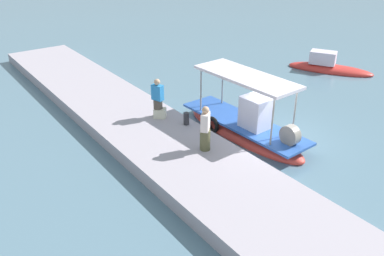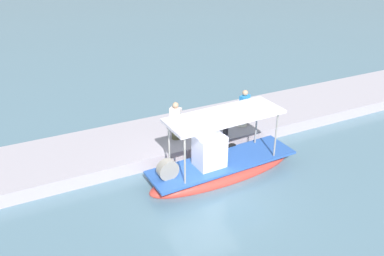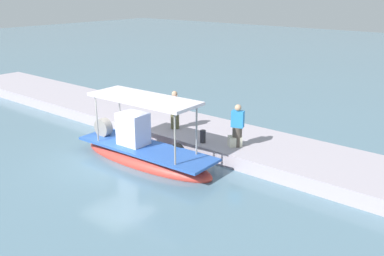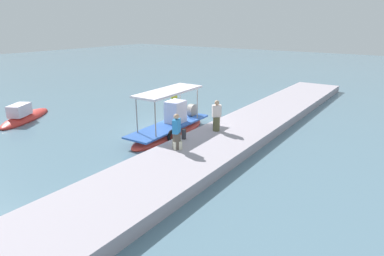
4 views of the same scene
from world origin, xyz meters
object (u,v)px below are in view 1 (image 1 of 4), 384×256
object	(u,v)px
cargo_crate	(160,113)
moored_boat_near	(329,68)
fisherman_by_crate	(158,100)
mooring_bollard	(186,119)
fisherman_near_bollard	(205,130)
main_fishing_boat	(245,126)

from	to	relation	value
cargo_crate	moored_boat_near	world-z (taller)	moored_boat_near
cargo_crate	moored_boat_near	size ratio (longest dim) A/B	0.10
fisherman_by_crate	moored_boat_near	world-z (taller)	fisherman_by_crate
mooring_bollard	cargo_crate	world-z (taller)	mooring_bollard
fisherman_near_bollard	mooring_bollard	xyz separation A→B (m)	(-2.16, 0.68, -0.53)
fisherman_by_crate	mooring_bollard	size ratio (longest dim) A/B	3.29
mooring_bollard	fisherman_by_crate	bearing A→B (deg)	-157.13
mooring_bollard	moored_boat_near	xyz separation A→B (m)	(-1.93, 12.17, -0.63)
main_fishing_boat	mooring_bollard	size ratio (longest dim) A/B	12.25
mooring_bollard	fisherman_near_bollard	bearing A→B (deg)	-17.47
fisherman_near_bollard	mooring_bollard	world-z (taller)	fisherman_near_bollard
fisherman_near_bollard	fisherman_by_crate	size ratio (longest dim) A/B	1.00
moored_boat_near	fisherman_near_bollard	bearing A→B (deg)	-72.36
main_fishing_boat	mooring_bollard	xyz separation A→B (m)	(-1.43, -2.03, 0.38)
mooring_bollard	cargo_crate	xyz separation A→B (m)	(-1.25, -0.52, -0.06)
mooring_bollard	moored_boat_near	world-z (taller)	moored_boat_near
main_fishing_boat	moored_boat_near	world-z (taller)	main_fishing_boat
main_fishing_boat	cargo_crate	world-z (taller)	main_fishing_boat
fisherman_by_crate	cargo_crate	world-z (taller)	fisherman_by_crate
mooring_bollard	main_fishing_boat	bearing A→B (deg)	54.89
main_fishing_boat	fisherman_near_bollard	xyz separation A→B (m)	(0.73, -2.71, 0.90)
cargo_crate	main_fishing_boat	bearing A→B (deg)	43.57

